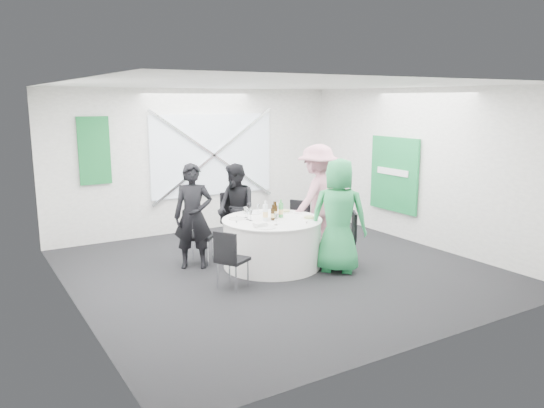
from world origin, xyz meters
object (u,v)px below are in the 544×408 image
chair_back (235,216)px  person_woman_green (339,216)px  banquet_table (272,243)px  green_water_bottle (281,210)px  chair_front_right (347,235)px  clear_water_bottle (265,213)px  person_man_back_left (193,216)px  person_man_back (236,208)px  chair_back_left (194,231)px  person_woman_pink (317,198)px  chair_front_left (229,256)px  chair_back_right (297,222)px

chair_back → person_woman_green: bearing=-70.1°
banquet_table → green_water_bottle: bearing=11.0°
chair_front_right → green_water_bottle: size_ratio=3.02×
person_woman_green → clear_water_bottle: person_woman_green is taller
person_man_back_left → person_woman_green: person_woman_green is taller
person_man_back → green_water_bottle: bearing=10.7°
chair_back_left → chair_back: bearing=-28.6°
chair_back → green_water_bottle: 1.19m
person_woman_pink → clear_water_bottle: size_ratio=5.92×
chair_back_left → person_woman_green: bearing=-93.2°
banquet_table → chair_front_left: chair_front_left is taller
chair_back_left → chair_back_right: size_ratio=1.04×
chair_front_right → person_man_back_left: person_man_back_left is taller
person_woman_green → green_water_bottle: 0.95m
chair_front_left → person_man_back_left: size_ratio=0.51×
person_man_back → clear_water_bottle: person_man_back is taller
person_man_back_left → clear_water_bottle: person_man_back_left is taller
person_man_back → chair_front_right: bearing=27.8°
banquet_table → person_woman_pink: person_woman_pink is taller
person_woman_green → banquet_table: bearing=0.0°
banquet_table → chair_back: (-0.04, 1.17, 0.21)m
person_man_back → person_man_back_left: bearing=-72.5°
chair_back_right → green_water_bottle: green_water_bottle is taller
chair_back_right → green_water_bottle: 0.92m
chair_front_left → person_man_back: bearing=-60.1°
clear_water_bottle → chair_back_left: bearing=135.5°
person_man_back_left → chair_back: bearing=58.3°
chair_back → chair_back_left: chair_back is taller
chair_front_right → person_woman_pink: size_ratio=0.48×
banquet_table → chair_front_right: chair_front_right is taller
chair_back_left → green_water_bottle: 1.42m
green_water_bottle → clear_water_bottle: size_ratio=0.93×
chair_back_left → person_woman_pink: size_ratio=0.49×
clear_water_bottle → chair_back_right: bearing=30.6°
chair_back_left → clear_water_bottle: size_ratio=2.90×
chair_back → clear_water_bottle: (-0.10, -1.21, 0.29)m
chair_front_left → chair_back: bearing=-59.4°
chair_front_right → person_woman_green: 0.46m
banquet_table → chair_back: size_ratio=1.55×
chair_back → green_water_bottle: green_water_bottle is taller
chair_back_right → chair_front_left: chair_back_right is taller
chair_back_left → green_water_bottle: (1.16, -0.74, 0.35)m
chair_back → person_woman_pink: bearing=-34.4°
chair_back → chair_back_right: (0.89, -0.62, -0.09)m
person_woman_pink → chair_front_right: bearing=61.2°
chair_back → person_woman_green: person_woman_green is taller
chair_front_right → person_woman_green: (-0.26, -0.11, 0.36)m
person_man_back → person_woman_green: 1.94m
chair_back → chair_back_left: bearing=-159.1°
person_man_back_left → banquet_table: bearing=0.0°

